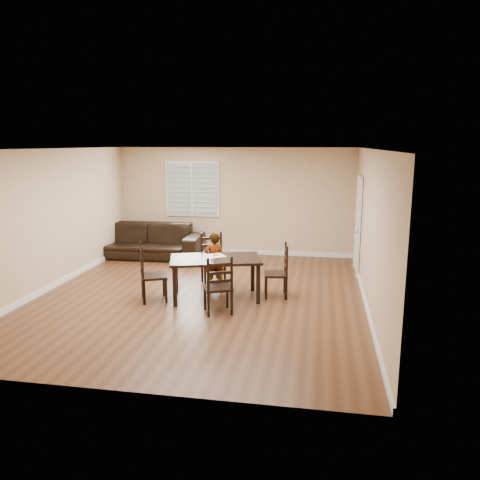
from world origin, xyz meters
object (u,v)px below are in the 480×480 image
at_px(chair_left, 147,275).
at_px(sofa, 145,241).
at_px(chair_right, 282,273).
at_px(chair_near, 212,260).
at_px(donut, 216,254).
at_px(dining_table, 215,263).
at_px(chair_far, 219,289).
at_px(child, 214,261).

height_order(chair_left, sofa, chair_left).
bearing_deg(chair_right, chair_near, -122.56).
bearing_deg(donut, chair_near, 108.33).
relative_size(chair_near, chair_right, 1.03).
relative_size(donut, sofa, 0.04).
xyz_separation_m(dining_table, chair_far, (0.25, -0.82, -0.22)).
height_order(chair_far, chair_right, chair_far).
height_order(dining_table, chair_right, chair_right).
xyz_separation_m(chair_right, sofa, (-3.64, 2.50, -0.03)).
relative_size(dining_table, chair_left, 1.71).
bearing_deg(dining_table, chair_far, -88.97).
height_order(chair_right, sofa, chair_right).
relative_size(dining_table, chair_near, 1.76).
xyz_separation_m(chair_near, chair_far, (0.55, -1.81, -0.01)).
height_order(dining_table, chair_left, chair_left).
distance_m(dining_table, chair_left, 1.25).
xyz_separation_m(chair_near, child, (0.14, -0.43, 0.09)).
height_order(chair_near, chair_right, chair_near).
height_order(chair_left, child, child).
bearing_deg(dining_table, donut, 83.66).
relative_size(dining_table, chair_right, 1.82).
relative_size(chair_far, sofa, 0.35).
bearing_deg(chair_far, chair_right, -152.65).
relative_size(chair_far, chair_right, 1.00).
xyz_separation_m(dining_table, chair_near, (-0.30, 0.99, -0.21)).
bearing_deg(chair_far, child, -96.74).
bearing_deg(chair_left, chair_right, -98.57).
distance_m(chair_near, chair_right, 1.63).
bearing_deg(sofa, dining_table, -50.62).
relative_size(chair_far, chair_left, 0.94).
xyz_separation_m(chair_left, donut, (1.16, 0.54, 0.30)).
distance_m(chair_left, chair_right, 2.47).
bearing_deg(child, chair_far, 78.12).
distance_m(chair_far, child, 1.45).
bearing_deg(sofa, child, -46.19).
bearing_deg(sofa, chair_near, -42.02).
bearing_deg(chair_left, child, -72.60).
bearing_deg(sofa, chair_left, -69.91).
bearing_deg(child, sofa, -72.98).
distance_m(child, sofa, 3.22).
bearing_deg(chair_left, chair_far, -132.42).
height_order(chair_far, sofa, chair_far).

